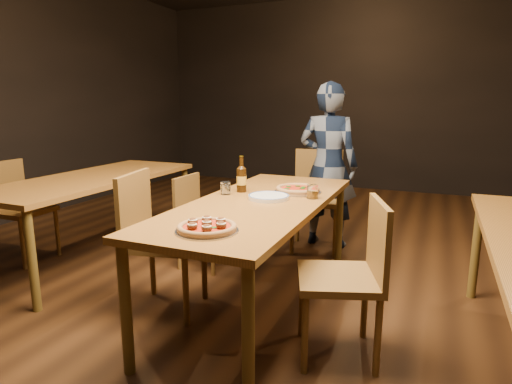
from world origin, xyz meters
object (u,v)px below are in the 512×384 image
at_px(table_left, 93,185).
at_px(pizza_margherita, 298,189).
at_px(pizza_meatball, 207,227).
at_px(beer_bottle, 242,179).
at_px(chair_end, 316,199).
at_px(chair_main_nw, 166,240).
at_px(chair_main_sw, 205,220).
at_px(plate_stack, 269,197).
at_px(diner, 328,166).
at_px(chair_main_e, 339,277).
at_px(amber_glass, 312,192).
at_px(table_main, 259,212).
at_px(chair_nbr_left, 22,210).
at_px(water_glass, 226,188).

xyz_separation_m(table_left, pizza_margherita, (1.85, 0.06, 0.09)).
height_order(table_left, pizza_meatball, pizza_meatball).
bearing_deg(beer_bottle, chair_end, 76.36).
distance_m(chair_main_nw, chair_main_sw, 0.81).
xyz_separation_m(pizza_meatball, plate_stack, (0.02, 0.80, -0.01)).
xyz_separation_m(chair_main_nw, diner, (0.65, 1.76, 0.30)).
height_order(chair_main_e, beer_bottle, beer_bottle).
xyz_separation_m(pizza_margherita, diner, (-0.05, 1.14, 0.02)).
relative_size(chair_main_nw, chair_main_e, 1.06).
height_order(chair_main_nw, pizza_margherita, chair_main_nw).
bearing_deg(chair_main_sw, chair_main_nw, -167.47).
xyz_separation_m(chair_main_nw, plate_stack, (0.59, 0.35, 0.27)).
bearing_deg(table_left, amber_glass, -2.50).
distance_m(table_main, pizza_margherita, 0.40).
distance_m(chair_main_nw, pizza_meatball, 0.78).
height_order(chair_main_sw, pizza_margherita, chair_main_sw).
height_order(table_left, chair_nbr_left, chair_nbr_left).
bearing_deg(chair_main_e, amber_glass, -170.21).
xyz_separation_m(chair_end, beer_bottle, (-0.26, -1.09, 0.35)).
relative_size(chair_main_sw, beer_bottle, 3.20).
distance_m(plate_stack, beer_bottle, 0.31).
xyz_separation_m(pizza_meatball, pizza_margherita, (0.13, 1.08, -0.00)).
xyz_separation_m(chair_nbr_left, plate_stack, (2.31, 0.05, 0.30)).
height_order(table_main, chair_nbr_left, chair_nbr_left).
height_order(chair_main_nw, chair_main_e, chair_main_nw).
relative_size(table_left, chair_main_sw, 2.46).
bearing_deg(pizza_margherita, table_left, -178.14).
distance_m(chair_nbr_left, plate_stack, 2.33).
bearing_deg(table_left, chair_main_nw, -26.30).
xyz_separation_m(table_left, diner, (1.80, 1.20, 0.11)).
height_order(pizza_meatball, amber_glass, amber_glass).
bearing_deg(chair_main_sw, plate_stack, -119.18).
bearing_deg(chair_end, beer_bottle, -113.51).
relative_size(chair_end, chair_nbr_left, 1.07).
bearing_deg(plate_stack, amber_glass, 26.12).
bearing_deg(table_main, chair_main_e, -29.82).
bearing_deg(chair_main_nw, plate_stack, -72.20).
bearing_deg(table_main, chair_end, 88.40).
bearing_deg(chair_main_nw, amber_glass, -73.54).
xyz_separation_m(chair_end, pizza_margherita, (0.11, -0.95, 0.28)).
distance_m(table_main, beer_bottle, 0.36).
bearing_deg(chair_main_sw, chair_nbr_left, 108.83).
bearing_deg(chair_main_nw, table_main, -77.18).
bearing_deg(amber_glass, table_left, 177.50).
bearing_deg(plate_stack, pizza_margherita, 67.46).
height_order(chair_nbr_left, amber_glass, chair_nbr_left).
distance_m(water_glass, amber_glass, 0.61).
distance_m(table_main, amber_glass, 0.39).
xyz_separation_m(table_left, chair_end, (1.74, 1.01, -0.19)).
xyz_separation_m(table_left, chair_nbr_left, (-0.57, -0.27, -0.22)).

